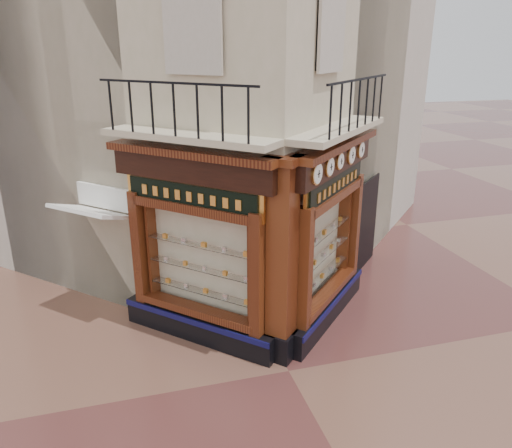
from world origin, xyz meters
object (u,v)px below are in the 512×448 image
object	(u,v)px
corner_pilaster	(282,265)
signboard_right	(336,185)
clock_a	(317,174)
signboard_left	(191,196)
clock_b	(330,167)
clock_d	(351,155)
clock_e	(361,150)
clock_c	(340,161)
awning	(103,314)

from	to	relation	value
corner_pilaster	signboard_right	bearing A→B (deg)	-10.25
clock_a	signboard_left	bearing A→B (deg)	109.51
clock_b	signboard_right	size ratio (longest dim) A/B	0.18
clock_d	clock_e	xyz separation A→B (m)	(0.44, 0.44, -0.00)
signboard_left	signboard_right	xyz separation A→B (m)	(2.92, -0.00, -0.00)
clock_a	signboard_right	bearing A→B (deg)	4.88
corner_pilaster	clock_c	distance (m)	2.36
clock_d	clock_e	size ratio (longest dim) A/B	1.09
signboard_left	signboard_right	distance (m)	2.92
clock_a	clock_d	world-z (taller)	clock_a
corner_pilaster	clock_e	bearing A→B (deg)	-8.38
corner_pilaster	clock_c	world-z (taller)	corner_pilaster
clock_a	clock_e	xyz separation A→B (m)	(1.73, 1.73, 0.00)
clock_c	signboard_left	xyz separation A→B (m)	(-2.90, 0.18, -0.52)
clock_c	clock_e	size ratio (longest dim) A/B	0.93
corner_pilaster	clock_b	xyz separation A→B (m)	(1.05, 0.45, 1.67)
clock_c	clock_d	size ratio (longest dim) A/B	0.86
clock_a	clock_b	bearing A→B (deg)	0.00
clock_b	awning	xyz separation A→B (m)	(-4.41, 2.20, -3.62)
clock_e	awning	bearing A→B (deg)	126.01
signboard_right	awning	bearing A→B (deg)	116.25
awning	signboard_left	size ratio (longest dim) A/B	0.73
clock_a	clock_b	distance (m)	0.60
corner_pilaster	signboard_left	distance (m)	2.12
corner_pilaster	signboard_left	xyz separation A→B (m)	(-1.46, 1.01, 1.15)
clock_c	clock_e	world-z (taller)	clock_e
clock_e	signboard_right	world-z (taller)	clock_e
clock_c	signboard_left	bearing A→B (deg)	131.39
clock_e	awning	world-z (taller)	clock_e
clock_b	signboard_left	bearing A→B (deg)	122.24
clock_c	signboard_left	world-z (taller)	clock_c
awning	signboard_right	size ratio (longest dim) A/B	0.75
clock_a	clock_d	distance (m)	1.82
corner_pilaster	clock_c	xyz separation A→B (m)	(1.43, 0.83, 1.67)
clock_d	signboard_right	world-z (taller)	clock_d
clock_e	signboard_right	bearing A→B (deg)	174.50
signboard_left	clock_b	bearing A→B (deg)	-147.76
awning	signboard_right	xyz separation A→B (m)	(4.82, -1.64, 3.10)
clock_b	signboard_left	world-z (taller)	clock_b
clock_b	awning	distance (m)	6.11
corner_pilaster	signboard_right	distance (m)	2.12
clock_c	clock_d	distance (m)	0.67
awning	clock_e	bearing A→B (deg)	-143.99
signboard_left	signboard_right	size ratio (longest dim) A/B	1.03
clock_c	clock_d	world-z (taller)	clock_d
clock_d	clock_e	bearing A→B (deg)	0.00
clock_a	signboard_right	distance (m)	1.40
clock_b	clock_e	world-z (taller)	clock_b
signboard_right	clock_b	bearing A→B (deg)	-170.94
awning	signboard_left	distance (m)	3.98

